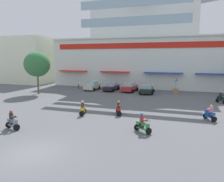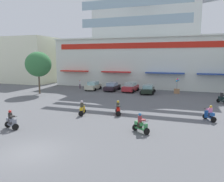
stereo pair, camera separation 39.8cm
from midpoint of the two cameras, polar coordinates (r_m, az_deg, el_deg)
ground_plane at (r=25.94m, az=-1.84°, el=-4.41°), size 128.00×128.00×0.00m
colonial_building at (r=48.13m, az=8.32°, el=11.09°), size 35.76×18.14×19.07m
flank_building_left at (r=57.19m, az=-20.93°, el=7.35°), size 13.15×10.69×10.36m
plaza_tree_0 at (r=37.82m, az=-18.82°, el=6.46°), size 4.03×4.17×6.74m
parked_car_0 at (r=40.32m, az=-5.37°, el=1.31°), size 2.30×4.07×1.53m
parked_car_1 at (r=39.41m, az=-0.49°, el=1.13°), size 2.29×4.41×1.46m
parked_car_2 at (r=38.36m, az=4.21°, el=0.98°), size 2.52×4.30×1.55m
parked_car_3 at (r=36.72m, az=8.59°, el=0.46°), size 2.50×4.33×1.39m
scooter_rider_0 at (r=31.88m, az=25.70°, el=-1.64°), size 1.23×1.45×1.57m
scooter_rider_1 at (r=22.97m, az=1.21°, el=-4.59°), size 1.00×1.53×1.45m
scooter_rider_3 at (r=22.75m, az=23.26°, el=-5.37°), size 1.16×1.48×1.48m
scooter_rider_4 at (r=23.07m, az=-7.95°, el=-4.55°), size 0.86×1.44×1.51m
scooter_rider_5 at (r=20.19m, az=-24.61°, el=-7.07°), size 1.44×0.92×1.56m
scooter_rider_8 at (r=17.77m, az=7.13°, el=-8.47°), size 1.48×1.21×1.55m
pedestrian_1 at (r=42.55m, az=-8.77°, el=1.84°), size 0.50×0.50×1.62m
balloon_vendor_cart at (r=37.87m, az=15.66°, el=1.19°), size 0.94×0.81×2.51m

